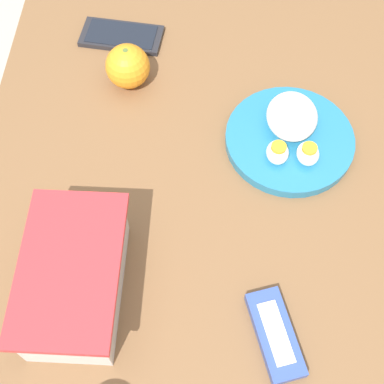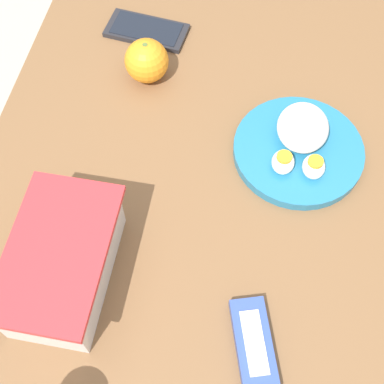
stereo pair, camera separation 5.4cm
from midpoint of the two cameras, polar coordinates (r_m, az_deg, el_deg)
ground_plane at (r=1.60m, az=2.06°, el=-12.87°), size 10.00×10.00×0.00m
table at (r=0.99m, az=3.26°, el=-1.67°), size 1.27×0.77×0.78m
food_container at (r=0.78m, az=-11.60°, el=-7.73°), size 0.22×0.14×0.10m
orange_fruit at (r=0.98m, az=-3.24°, el=13.72°), size 0.08×0.08×0.08m
rice_plate at (r=0.91m, az=13.09°, el=4.85°), size 0.22×0.22×0.07m
candy_bar at (r=0.77m, az=8.68°, el=-15.87°), size 0.14×0.08×0.02m
cell_phone at (r=1.08m, az=-3.38°, el=16.77°), size 0.09×0.16×0.01m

